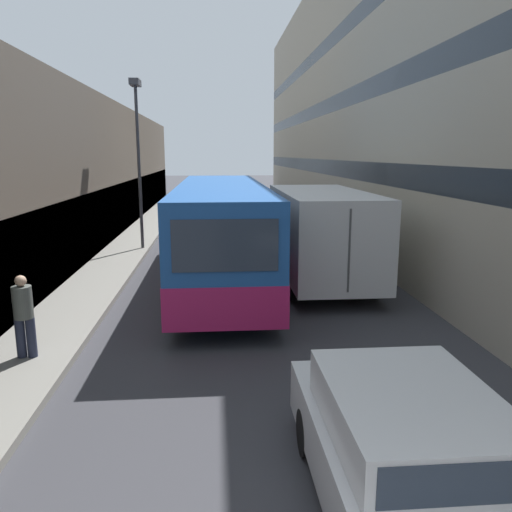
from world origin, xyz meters
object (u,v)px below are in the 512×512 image
car_hatchback (411,457)px  bus (221,229)px  box_truck (315,229)px  pedestrian (24,314)px  panel_van (213,207)px  street_lamp (137,132)px

car_hatchback → bus: bearing=99.8°
box_truck → pedestrian: bearing=-136.0°
car_hatchback → panel_van: size_ratio=1.03×
pedestrian → bus: bearing=59.0°
bus → car_hatchback: bearing=-80.2°
panel_van → street_lamp: bearing=-115.9°
street_lamp → bus: bearing=-57.2°
car_hatchback → pedestrian: bearing=141.1°
panel_van → street_lamp: (-2.80, -5.77, 3.47)m
box_truck → pedestrian: size_ratio=5.60×
box_truck → street_lamp: (-6.03, 4.50, 3.12)m
bus → box_truck: size_ratio=1.35×
panel_van → pedestrian: 16.99m
bus → street_lamp: 6.46m
panel_van → street_lamp: 7.29m
bus → pedestrian: size_ratio=7.54×
panel_van → pedestrian: panel_van is taller
pedestrian → street_lamp: 11.50m
pedestrian → street_lamp: (0.58, 10.89, 3.65)m
car_hatchback → panel_van: 21.19m
bus → street_lamp: bearing=122.8°
panel_van → bus: bearing=-88.4°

